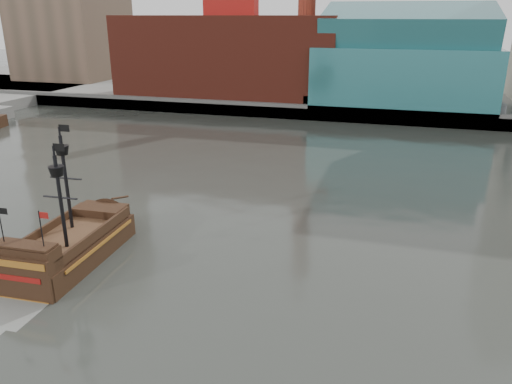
% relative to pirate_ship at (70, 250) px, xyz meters
% --- Properties ---
extents(ground, '(400.00, 400.00, 0.00)m').
position_rel_pirate_ship_xyz_m(ground, '(11.81, -5.92, -0.96)').
color(ground, '#262823').
rests_on(ground, ground).
extents(promenade_far, '(220.00, 60.00, 2.00)m').
position_rel_pirate_ship_xyz_m(promenade_far, '(11.81, 86.08, 0.04)').
color(promenade_far, slate).
rests_on(promenade_far, ground).
extents(seawall, '(220.00, 1.00, 2.60)m').
position_rel_pirate_ship_xyz_m(seawall, '(11.81, 56.58, 0.34)').
color(seawall, '#4C4C49').
rests_on(seawall, ground).
extents(pirate_ship, '(5.00, 14.32, 10.59)m').
position_rel_pirate_ship_xyz_m(pirate_ship, '(0.00, 0.00, 0.00)').
color(pirate_ship, black).
rests_on(pirate_ship, ground).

